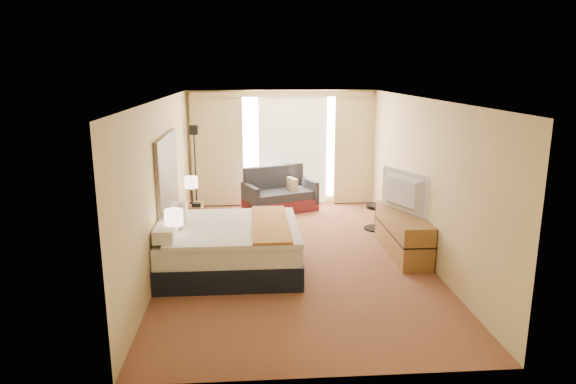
{
  "coord_description": "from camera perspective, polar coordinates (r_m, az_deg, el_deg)",
  "views": [
    {
      "loc": [
        -0.71,
        -8.08,
        3.05
      ],
      "look_at": [
        -0.08,
        0.4,
        1.01
      ],
      "focal_mm": 32.0,
      "sensor_mm": 36.0,
      "label": 1
    }
  ],
  "objects": [
    {
      "name": "wall_front",
      "position": [
        4.96,
        4.32,
        -7.19
      ],
      "size": [
        4.2,
        0.02,
        2.6
      ],
      "primitive_type": "cube",
      "color": "#D6C282",
      "rests_on": "ground"
    },
    {
      "name": "curtains",
      "position": [
        11.61,
        -0.71,
        5.36
      ],
      "size": [
        4.12,
        0.19,
        2.56
      ],
      "color": "beige",
      "rests_on": "floor"
    },
    {
      "name": "lamp_left",
      "position": [
        7.48,
        -12.58,
        -2.87
      ],
      "size": [
        0.27,
        0.27,
        0.56
      ],
      "color": "black",
      "rests_on": "nightstand_left"
    },
    {
      "name": "floor_lamp",
      "position": [
        11.15,
        -10.34,
        4.47
      ],
      "size": [
        0.24,
        0.24,
        1.9
      ],
      "color": "black",
      "rests_on": "floor"
    },
    {
      "name": "bed",
      "position": [
        8.04,
        -6.53,
        -6.0
      ],
      "size": [
        2.12,
        1.94,
        1.03
      ],
      "color": "black",
      "rests_on": "floor"
    },
    {
      "name": "media_dresser",
      "position": [
        8.89,
        12.62,
        -4.52
      ],
      "size": [
        0.5,
        1.8,
        0.7
      ],
      "primitive_type": "cube",
      "color": "olive",
      "rests_on": "floor"
    },
    {
      "name": "tissue_box",
      "position": [
        7.52,
        -12.57,
        -5.79
      ],
      "size": [
        0.16,
        0.16,
        0.11
      ],
      "primitive_type": "cube",
      "rotation": [
        0.0,
        0.0,
        0.35
      ],
      "color": "#86B2CF",
      "rests_on": "nightstand_left"
    },
    {
      "name": "telephone",
      "position": [
        9.74,
        -10.14,
        -1.4
      ],
      "size": [
        0.17,
        0.13,
        0.06
      ],
      "primitive_type": "cube",
      "rotation": [
        0.0,
        0.0,
        0.02
      ],
      "color": "black",
      "rests_on": "nightstand_right"
    },
    {
      "name": "headboard",
      "position": [
        8.58,
        -13.2,
        1.23
      ],
      "size": [
        0.06,
        1.85,
        1.5
      ],
      "primitive_type": "cube",
      "color": "black",
      "rests_on": "wall_left"
    },
    {
      "name": "nightstand_left",
      "position": [
        7.65,
        -12.79,
        -8.12
      ],
      "size": [
        0.45,
        0.52,
        0.55
      ],
      "primitive_type": "cube",
      "color": "olive",
      "rests_on": "floor"
    },
    {
      "name": "wall_back",
      "position": [
        11.74,
        -0.72,
        4.91
      ],
      "size": [
        4.2,
        0.02,
        2.6
      ],
      "primitive_type": "cube",
      "color": "#D6C282",
      "rests_on": "ground"
    },
    {
      "name": "lamp_right",
      "position": [
        9.87,
        -10.71,
        1.0
      ],
      "size": [
        0.25,
        0.25,
        0.52
      ],
      "color": "black",
      "rests_on": "nightstand_right"
    },
    {
      "name": "nightstand_right",
      "position": [
        10.0,
        -10.74,
        -2.87
      ],
      "size": [
        0.45,
        0.52,
        0.55
      ],
      "primitive_type": "cube",
      "color": "olive",
      "rests_on": "floor"
    },
    {
      "name": "desk_chair",
      "position": [
        10.1,
        10.12,
        -1.76
      ],
      "size": [
        0.47,
        0.47,
        0.96
      ],
      "rotation": [
        0.0,
        0.0,
        -0.21
      ],
      "color": "black",
      "rests_on": "floor"
    },
    {
      "name": "television",
      "position": [
        8.77,
        12.38,
        -0.04
      ],
      "size": [
        0.62,
        1.16,
        0.69
      ],
      "primitive_type": "imported",
      "rotation": [
        0.0,
        0.0,
        1.98
      ],
      "color": "black",
      "rests_on": "media_dresser"
    },
    {
      "name": "ceiling",
      "position": [
        8.13,
        0.8,
        10.32
      ],
      "size": [
        4.2,
        7.0,
        0.02
      ],
      "primitive_type": "cube",
      "color": "silver",
      "rests_on": "wall_back"
    },
    {
      "name": "window",
      "position": [
        11.72,
        0.51,
        5.0
      ],
      "size": [
        2.3,
        0.02,
        2.3
      ],
      "primitive_type": "cube",
      "color": "white",
      "rests_on": "wall_back"
    },
    {
      "name": "wall_left",
      "position": [
        8.39,
        -13.68,
        1.07
      ],
      "size": [
        0.02,
        7.0,
        2.6
      ],
      "primitive_type": "cube",
      "color": "#D6C282",
      "rests_on": "ground"
    },
    {
      "name": "loveseat",
      "position": [
        11.34,
        -0.96,
        -0.47
      ],
      "size": [
        1.72,
        1.34,
        0.95
      ],
      "rotation": [
        0.0,
        0.0,
        0.39
      ],
      "color": "maroon",
      "rests_on": "floor"
    },
    {
      "name": "wall_right",
      "position": [
        8.73,
        14.63,
        1.5
      ],
      "size": [
        0.02,
        7.0,
        2.6
      ],
      "primitive_type": "cube",
      "color": "#D6C282",
      "rests_on": "ground"
    },
    {
      "name": "floor",
      "position": [
        8.67,
        0.74,
        -7.11
      ],
      "size": [
        4.2,
        7.0,
        0.02
      ],
      "primitive_type": "cube",
      "color": "#5B1A1B",
      "rests_on": "ground"
    }
  ]
}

